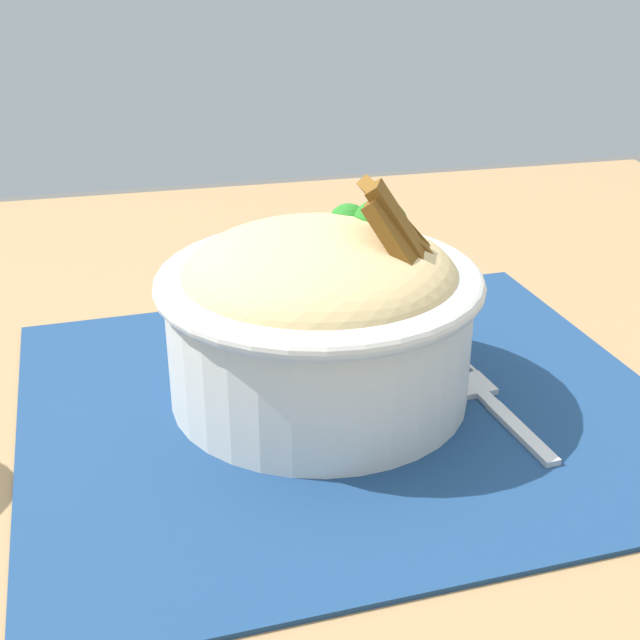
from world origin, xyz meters
The scene contains 4 objects.
table centered at (0.00, 0.00, 0.66)m, with size 1.03×0.93×0.72m.
placemat centered at (0.01, -0.02, 0.73)m, with size 0.38×0.33×0.00m, color navy.
bowl centered at (0.00, -0.01, 0.78)m, with size 0.22×0.22×0.14m.
fork centered at (0.10, -0.05, 0.73)m, with size 0.03×0.13×0.00m.
Camera 1 is at (-0.11, -0.46, 0.99)m, focal length 48.39 mm.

